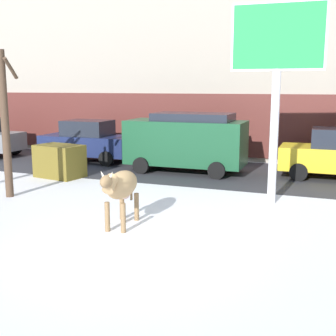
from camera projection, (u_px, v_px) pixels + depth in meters
ground_plane at (130, 249)px, 9.10m from camera, size 120.00×120.00×0.00m
road_strip at (226, 173)px, 17.00m from camera, size 60.00×5.60×0.01m
building_facade at (258, 21)px, 21.31m from camera, size 44.00×6.10×13.00m
cow_tan at (121, 186)px, 10.36m from camera, size 0.76×1.93×1.54m
billboard at (278, 49)px, 11.86m from camera, size 2.53×0.35×5.56m
car_navy_sedan at (88, 141)px, 19.61m from camera, size 4.22×2.02×1.84m
car_darkgreen_van at (186, 141)px, 17.07m from camera, size 4.62×2.17×2.32m
pedestrian_by_cars at (85, 134)px, 22.85m from camera, size 0.36×0.24×1.73m
bare_tree_right_lot at (5, 122)px, 12.99m from camera, size 0.79×0.70×4.38m
dumpster at (60, 161)px, 16.20m from camera, size 1.87×1.38×1.20m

